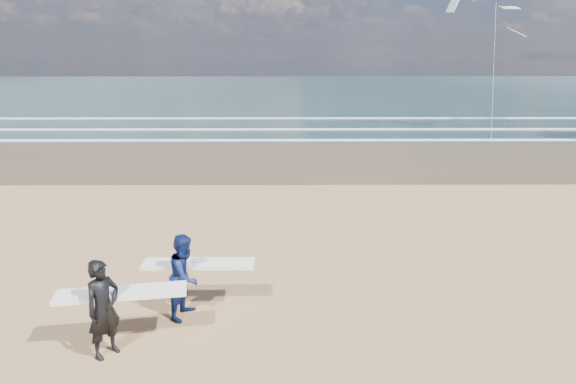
{
  "coord_description": "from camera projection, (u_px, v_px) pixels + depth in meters",
  "views": [
    {
      "loc": [
        2.61,
        -7.54,
        4.9
      ],
      "look_at": [
        2.69,
        6.0,
        1.31
      ],
      "focal_mm": 32.0,
      "sensor_mm": 36.0,
      "label": 1
    }
  ],
  "objects": [
    {
      "name": "kite_1",
      "position": [
        494.0,
        49.0,
        32.13
      ],
      "size": [
        5.47,
        4.7,
        9.78
      ],
      "color": "slate",
      "rests_on": "ground"
    },
    {
      "name": "ocean",
      "position": [
        399.0,
        89.0,
        78.23
      ],
      "size": [
        220.0,
        100.0,
        0.02
      ],
      "primitive_type": "cube",
      "color": "#1A3539",
      "rests_on": "ground"
    },
    {
      "name": "surfer_far",
      "position": [
        187.0,
        274.0,
        9.87
      ],
      "size": [
        2.2,
        1.1,
        1.66
      ],
      "color": "#0E1C50",
      "rests_on": "ground"
    },
    {
      "name": "foam_breakers",
      "position": [
        534.0,
        128.0,
        35.79
      ],
      "size": [
        220.0,
        11.7,
        0.05
      ],
      "color": "white",
      "rests_on": "ground"
    },
    {
      "name": "surfer_near",
      "position": [
        106.0,
        306.0,
        8.54
      ],
      "size": [
        2.26,
        1.16,
        1.71
      ],
      "color": "black",
      "rests_on": "ground"
    }
  ]
}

